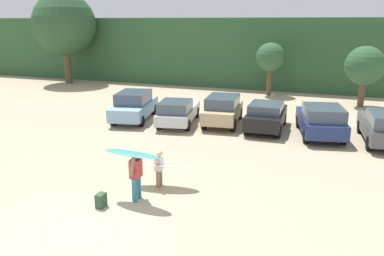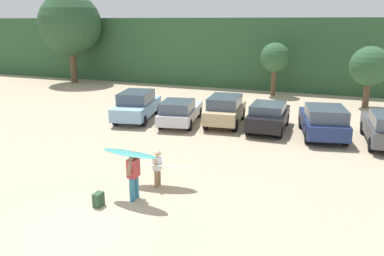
% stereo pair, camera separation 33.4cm
% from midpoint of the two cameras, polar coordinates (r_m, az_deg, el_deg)
% --- Properties ---
extents(ground_plane, '(120.00, 120.00, 0.00)m').
position_cam_midpoint_polar(ground_plane, '(11.63, -15.95, -14.06)').
color(ground_plane, tan).
extents(hillside_ridge, '(108.00, 12.00, 5.86)m').
position_cam_midpoint_polar(hillside_ridge, '(38.41, 11.90, 11.23)').
color(hillside_ridge, '#2D5633').
rests_on(hillside_ridge, ground_plane).
extents(tree_far_right, '(5.60, 5.60, 8.12)m').
position_cam_midpoint_polar(tree_far_right, '(37.70, -17.30, 14.39)').
color(tree_far_right, brown).
rests_on(tree_far_right, ground_plane).
extents(tree_center_left, '(2.20, 2.20, 4.04)m').
position_cam_midpoint_polar(tree_center_left, '(30.43, 12.44, 10.05)').
color(tree_center_left, brown).
rests_on(tree_center_left, ground_plane).
extents(tree_right, '(2.56, 2.56, 4.06)m').
position_cam_midpoint_polar(tree_right, '(28.05, 25.08, 8.22)').
color(tree_right, brown).
rests_on(tree_right, ground_plane).
extents(parked_car_sky_blue, '(2.68, 4.76, 1.67)m').
position_cam_midpoint_polar(parked_car_sky_blue, '(22.84, -7.72, 3.35)').
color(parked_car_sky_blue, '#84ADD1').
rests_on(parked_car_sky_blue, ground_plane).
extents(parked_car_silver, '(2.52, 4.79, 1.45)m').
position_cam_midpoint_polar(parked_car_silver, '(21.62, -1.33, 2.49)').
color(parked_car_silver, silver).
rests_on(parked_car_silver, ground_plane).
extents(parked_car_tan, '(2.15, 4.17, 1.63)m').
position_cam_midpoint_polar(parked_car_tan, '(21.58, 5.34, 2.74)').
color(parked_car_tan, tan).
rests_on(parked_car_tan, ground_plane).
extents(parked_car_black, '(1.90, 3.99, 1.49)m').
position_cam_midpoint_polar(parked_car_black, '(20.75, 11.66, 1.74)').
color(parked_car_black, black).
rests_on(parked_car_black, ground_plane).
extents(parked_car_navy, '(2.76, 4.63, 1.63)m').
position_cam_midpoint_polar(parked_car_navy, '(20.24, 19.26, 1.01)').
color(parked_car_navy, navy).
rests_on(parked_car_navy, ground_plane).
extents(person_adult, '(0.33, 0.82, 1.65)m').
position_cam_midpoint_polar(person_adult, '(12.58, -7.88, -6.54)').
color(person_adult, teal).
rests_on(person_adult, ground_plane).
extents(person_child, '(0.26, 0.61, 1.29)m').
position_cam_midpoint_polar(person_child, '(13.53, -4.44, -5.74)').
color(person_child, '#8C6B4C').
rests_on(person_child, ground_plane).
extents(surfboard_teal, '(2.04, 0.75, 0.11)m').
position_cam_midpoint_polar(surfboard_teal, '(12.29, -8.47, -3.74)').
color(surfboard_teal, teal).
extents(surfboard_white, '(2.41, 1.10, 0.27)m').
position_cam_midpoint_polar(surfboard_white, '(13.51, -4.14, -5.55)').
color(surfboard_white, white).
extents(backpack_dropped, '(0.24, 0.34, 0.45)m').
position_cam_midpoint_polar(backpack_dropped, '(12.61, -12.90, -10.26)').
color(backpack_dropped, '#2D4C33').
rests_on(backpack_dropped, ground_plane).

